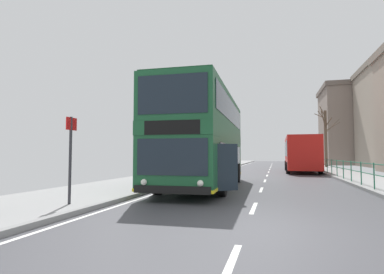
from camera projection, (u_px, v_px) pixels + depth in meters
The scene contains 7 objects.
ground at pixel (211, 225), 6.56m from camera, with size 15.80×140.00×0.20m.
double_decker_bus_main at pixel (204, 139), 14.50m from camera, with size 3.52×10.31×4.34m.
background_bus_far_lane at pixel (301, 153), 27.42m from camera, with size 2.80×9.45×3.07m.
pedestrian_railing_far_kerb at pixel (340, 166), 19.02m from camera, with size 0.05×33.27×1.07m.
bus_stop_sign_near at pixel (71, 150), 8.78m from camera, with size 0.08×0.44×2.47m.
bare_tree_far_00 at pixel (326, 136), 35.13m from camera, with size 2.58×2.34×6.90m.
background_building_00 at pixel (367, 125), 48.43m from camera, with size 13.53×10.84×12.43m.
Camera 1 is at (0.63, -6.53, 1.53)m, focal length 28.88 mm.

